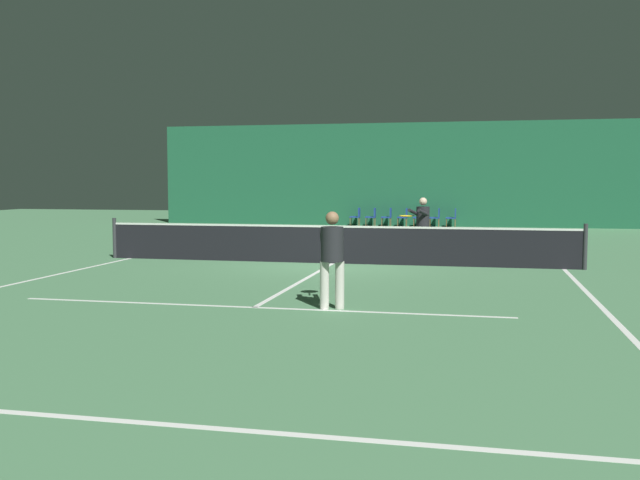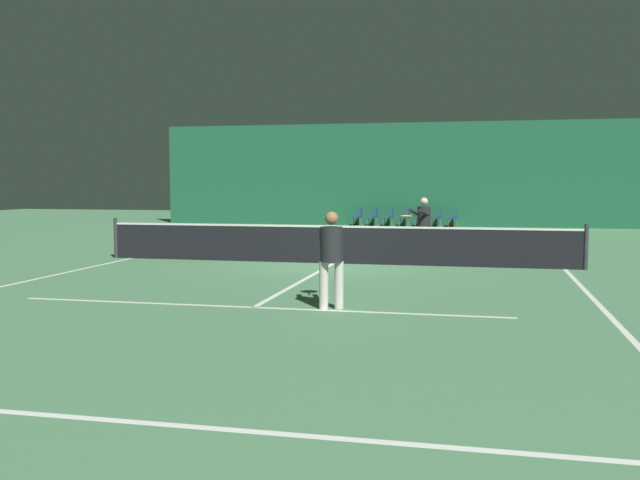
{
  "view_description": "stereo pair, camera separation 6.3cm",
  "coord_description": "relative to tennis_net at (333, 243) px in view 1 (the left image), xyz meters",
  "views": [
    {
      "loc": [
        3.5,
        -17.31,
        2.03
      ],
      "look_at": [
        0.5,
        -3.75,
        0.9
      ],
      "focal_mm": 40.0,
      "sensor_mm": 36.0,
      "label": 1
    },
    {
      "loc": [
        3.57,
        -17.29,
        2.03
      ],
      "look_at": [
        0.5,
        -3.75,
        0.9
      ],
      "focal_mm": 40.0,
      "sensor_mm": 36.0,
      "label": 2
    }
  ],
  "objects": [
    {
      "name": "ground_plane",
      "position": [
        0.0,
        0.0,
        -0.51
      ],
      "size": [
        60.0,
        60.0,
        0.0
      ],
      "primitive_type": "plane",
      "color": "#4C7F56"
    },
    {
      "name": "backdrop_curtain",
      "position": [
        0.0,
        15.64,
        1.86
      ],
      "size": [
        23.0,
        0.12,
        4.73
      ],
      "color": "#1E5B3D",
      "rests_on": "ground"
    },
    {
      "name": "court_line_baseline_far",
      "position": [
        0.0,
        11.9,
        -0.51
      ],
      "size": [
        11.0,
        0.1,
        0.0
      ],
      "color": "white",
      "rests_on": "ground"
    },
    {
      "name": "court_line_baseline_near",
      "position": [
        0.0,
        -11.9,
        -0.51
      ],
      "size": [
        11.0,
        0.1,
        0.0
      ],
      "color": "white",
      "rests_on": "ground"
    },
    {
      "name": "court_line_service_far",
      "position": [
        0.0,
        6.4,
        -0.51
      ],
      "size": [
        8.25,
        0.1,
        0.0
      ],
      "color": "white",
      "rests_on": "ground"
    },
    {
      "name": "court_line_service_near",
      "position": [
        0.0,
        -6.4,
        -0.51
      ],
      "size": [
        8.25,
        0.1,
        0.0
      ],
      "color": "white",
      "rests_on": "ground"
    },
    {
      "name": "court_line_sideline_left",
      "position": [
        -5.5,
        0.0,
        -0.51
      ],
      "size": [
        0.1,
        23.8,
        0.0
      ],
      "color": "white",
      "rests_on": "ground"
    },
    {
      "name": "court_line_sideline_right",
      "position": [
        5.5,
        0.0,
        -0.51
      ],
      "size": [
        0.1,
        23.8,
        0.0
      ],
      "color": "white",
      "rests_on": "ground"
    },
    {
      "name": "court_line_centre",
      "position": [
        0.0,
        0.0,
        -0.51
      ],
      "size": [
        0.1,
        12.8,
        0.0
      ],
      "color": "white",
      "rests_on": "ground"
    },
    {
      "name": "tennis_net",
      "position": [
        0.0,
        0.0,
        0.0
      ],
      "size": [
        12.0,
        0.1,
        1.07
      ],
      "color": "black",
      "rests_on": "ground"
    },
    {
      "name": "player_near",
      "position": [
        1.24,
        -6.2,
        0.4
      ],
      "size": [
        0.64,
        1.35,
        1.56
      ],
      "rotation": [
        0.0,
        0.0,
        1.81
      ],
      "color": "beige",
      "rests_on": "ground"
    },
    {
      "name": "player_far",
      "position": [
        2.01,
        2.49,
        0.42
      ],
      "size": [
        0.85,
        1.35,
        1.6
      ],
      "rotation": [
        0.0,
        0.0,
        -1.99
      ],
      "color": "black",
      "rests_on": "ground"
    },
    {
      "name": "courtside_chair_0",
      "position": [
        -1.94,
        15.09,
        -0.03
      ],
      "size": [
        0.44,
        0.44,
        0.84
      ],
      "rotation": [
        0.0,
        0.0,
        -1.57
      ],
      "color": "brown",
      "rests_on": "ground"
    },
    {
      "name": "courtside_chair_1",
      "position": [
        -1.22,
        15.09,
        -0.03
      ],
      "size": [
        0.44,
        0.44,
        0.84
      ],
      "rotation": [
        0.0,
        0.0,
        -1.57
      ],
      "color": "brown",
      "rests_on": "ground"
    },
    {
      "name": "courtside_chair_2",
      "position": [
        -0.49,
        15.09,
        -0.03
      ],
      "size": [
        0.44,
        0.44,
        0.84
      ],
      "rotation": [
        0.0,
        0.0,
        -1.57
      ],
      "color": "brown",
      "rests_on": "ground"
    },
    {
      "name": "courtside_chair_3",
      "position": [
        0.24,
        15.09,
        -0.03
      ],
      "size": [
        0.44,
        0.44,
        0.84
      ],
      "rotation": [
        0.0,
        0.0,
        -1.57
      ],
      "color": "brown",
      "rests_on": "ground"
    },
    {
      "name": "courtside_chair_4",
      "position": [
        0.97,
        15.09,
        -0.03
      ],
      "size": [
        0.44,
        0.44,
        0.84
      ],
      "rotation": [
        0.0,
        0.0,
        -1.57
      ],
      "color": "brown",
      "rests_on": "ground"
    },
    {
      "name": "courtside_chair_5",
      "position": [
        1.69,
        15.09,
        -0.03
      ],
      "size": [
        0.44,
        0.44,
        0.84
      ],
      "rotation": [
        0.0,
        0.0,
        -1.57
      ],
      "color": "brown",
      "rests_on": "ground"
    },
    {
      "name": "courtside_chair_6",
      "position": [
        2.42,
        15.09,
        -0.03
      ],
      "size": [
        0.44,
        0.44,
        0.84
      ],
      "rotation": [
        0.0,
        0.0,
        -1.57
      ],
      "color": "brown",
      "rests_on": "ground"
    },
    {
      "name": "tennis_ball",
      "position": [
        0.77,
        -4.77,
        -0.48
      ],
      "size": [
        0.07,
        0.07,
        0.07
      ],
      "color": "#D1DB33",
      "rests_on": "ground"
    }
  ]
}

